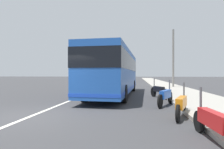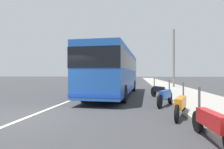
# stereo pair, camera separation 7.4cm
# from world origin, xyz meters

# --- Properties ---
(ground_plane) EXTENTS (220.00, 220.00, 0.00)m
(ground_plane) POSITION_xyz_m (0.00, 0.00, 0.00)
(ground_plane) COLOR #38383A
(sidewalk_curb) EXTENTS (110.00, 3.60, 0.14)m
(sidewalk_curb) POSITION_xyz_m (10.00, -7.55, 0.07)
(sidewalk_curb) COLOR #9E998E
(sidewalk_curb) RESTS_ON ground
(lane_divider_line) EXTENTS (110.00, 0.16, 0.01)m
(lane_divider_line) POSITION_xyz_m (10.00, 0.00, 0.00)
(lane_divider_line) COLOR silver
(lane_divider_line) RESTS_ON ground
(coach_bus) EXTENTS (11.31, 3.06, 3.18)m
(coach_bus) POSITION_xyz_m (7.26, -2.30, 1.85)
(coach_bus) COLOR #1E4C9E
(coach_bus) RESTS_ON ground
(motorcycle_angled) EXTENTS (2.19, 0.34, 1.24)m
(motorcycle_angled) POSITION_xyz_m (-2.01, -5.66, 0.46)
(motorcycle_angled) COLOR black
(motorcycle_angled) RESTS_ON ground
(motorcycle_by_tree) EXTENTS (2.19, 0.87, 1.24)m
(motorcycle_by_tree) POSITION_xyz_m (0.57, -5.54, 0.47)
(motorcycle_by_tree) COLOR black
(motorcycle_by_tree) RESTS_ON ground
(motorcycle_far_end) EXTENTS (2.21, 1.05, 1.27)m
(motorcycle_far_end) POSITION_xyz_m (3.08, -5.35, 0.49)
(motorcycle_far_end) COLOR black
(motorcycle_far_end) RESTS_ON ground
(motorcycle_nearest_curb) EXTENTS (2.00, 0.91, 1.28)m
(motorcycle_nearest_curb) POSITION_xyz_m (6.11, -5.36, 0.48)
(motorcycle_nearest_curb) COLOR black
(motorcycle_nearest_curb) RESTS_ON ground
(car_far_distant) EXTENTS (4.58, 2.12, 1.46)m
(car_far_distant) POSITION_xyz_m (21.02, 2.45, 0.69)
(car_far_distant) COLOR navy
(car_far_distant) RESTS_ON ground
(car_ahead_same_lane) EXTENTS (4.64, 1.90, 1.49)m
(car_ahead_same_lane) POSITION_xyz_m (33.09, 2.28, 0.71)
(car_ahead_same_lane) COLOR gold
(car_ahead_same_lane) RESTS_ON ground
(car_oncoming) EXTENTS (4.08, 1.94, 1.54)m
(car_oncoming) POSITION_xyz_m (32.28, -2.35, 0.72)
(car_oncoming) COLOR navy
(car_oncoming) RESTS_ON ground
(utility_pole) EXTENTS (0.22, 0.22, 6.63)m
(utility_pole) POSITION_xyz_m (15.32, -8.00, 3.31)
(utility_pole) COLOR slate
(utility_pole) RESTS_ON ground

